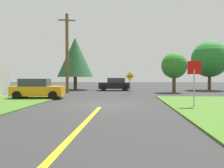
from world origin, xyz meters
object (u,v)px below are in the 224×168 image
object	(u,v)px
parked_car_near_building	(37,89)
oak_tree_right	(174,66)
utility_pole_mid	(67,53)
oak_tree_left	(75,57)
stop_sign	(194,75)
pine_tree_center	(210,59)
car_approaching_junction	(115,84)
direction_sign	(130,80)

from	to	relation	value
parked_car_near_building	oak_tree_right	size ratio (longest dim) A/B	0.93
utility_pole_mid	oak_tree_left	bearing A→B (deg)	95.34
stop_sign	oak_tree_left	world-z (taller)	oak_tree_left
utility_pole_mid	parked_car_near_building	bearing A→B (deg)	-96.22
utility_pole_mid	oak_tree_right	size ratio (longest dim) A/B	1.91
oak_tree_left	pine_tree_center	bearing A→B (deg)	1.99
stop_sign	car_approaching_junction	distance (m)	16.68
parked_car_near_building	oak_tree_left	distance (m)	12.94
stop_sign	pine_tree_center	bearing A→B (deg)	-104.76
car_approaching_junction	utility_pole_mid	xyz separation A→B (m)	(-4.82, -4.96, 3.54)
car_approaching_junction	direction_sign	bearing A→B (deg)	101.70
direction_sign	oak_tree_left	bearing A→B (deg)	134.93
parked_car_near_building	utility_pole_mid	bearing A→B (deg)	78.60
parked_car_near_building	direction_sign	world-z (taller)	direction_sign
pine_tree_center	car_approaching_junction	bearing A→B (deg)	-172.05
car_approaching_junction	direction_sign	world-z (taller)	direction_sign
utility_pole_mid	oak_tree_left	distance (m)	6.10
stop_sign	utility_pole_mid	bearing A→B (deg)	-39.22
parked_car_near_building	stop_sign	bearing A→B (deg)	-26.69
utility_pole_mid	direction_sign	world-z (taller)	utility_pole_mid
parked_car_near_building	pine_tree_center	xyz separation A→B (m)	(17.93, 13.06, 3.26)
oak_tree_right	utility_pole_mid	bearing A→B (deg)	-170.96
car_approaching_junction	utility_pole_mid	bearing A→B (deg)	40.37
parked_car_near_building	oak_tree_right	bearing A→B (deg)	28.39
direction_sign	oak_tree_left	xyz separation A→B (m)	(-7.31, 7.32, 2.97)
utility_pole_mid	oak_tree_right	world-z (taller)	utility_pole_mid
car_approaching_junction	pine_tree_center	xyz separation A→B (m)	(12.42, 1.73, 3.26)
utility_pole_mid	oak_tree_right	xyz separation A→B (m)	(11.70, 1.86, -1.35)
direction_sign	utility_pole_mid	bearing A→B (deg)	169.51
oak_tree_left	pine_tree_center	xyz separation A→B (m)	(17.81, 0.62, -0.31)
stop_sign	parked_car_near_building	bearing A→B (deg)	-14.77
stop_sign	parked_car_near_building	size ratio (longest dim) A/B	0.64
stop_sign	utility_pole_mid	world-z (taller)	utility_pole_mid
utility_pole_mid	car_approaching_junction	bearing A→B (deg)	45.85
car_approaching_junction	parked_car_near_building	size ratio (longest dim) A/B	1.00
pine_tree_center	oak_tree_right	size ratio (longest dim) A/B	1.44
stop_sign	oak_tree_right	distance (m)	12.71
stop_sign	direction_sign	xyz separation A→B (m)	(-3.64, 9.48, -0.49)
stop_sign	utility_pole_mid	size ratio (longest dim) A/B	0.32
stop_sign	direction_sign	world-z (taller)	stop_sign
oak_tree_right	pine_tree_center	bearing A→B (deg)	41.14
stop_sign	direction_sign	bearing A→B (deg)	-62.27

